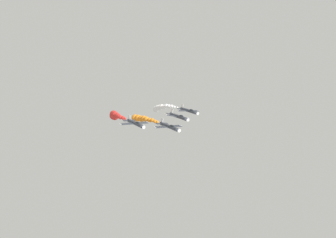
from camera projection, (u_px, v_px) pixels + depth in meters
The scene contains 7 objects.
airplane_lead at pixel (169, 126), 99.54m from camera, with size 9.56×10.35×2.45m.
smoke_trail_lead at pixel (141, 119), 112.79m from camera, with size 3.26×14.81×2.93m.
airplane_left_inner at pixel (178, 116), 108.37m from camera, with size 9.35×10.35×3.19m.
airplane_right_inner at pixel (135, 123), 100.30m from camera, with size 9.56×10.35×2.39m.
smoke_trail_right_inner at pixel (115, 115), 126.05m from camera, with size 9.85×28.57×7.19m.
airplane_left_outer at pixel (189, 111), 119.39m from camera, with size 9.54×10.35×2.60m.
smoke_trail_left_outer at pixel (160, 108), 137.81m from camera, with size 3.33×20.41×5.84m.
Camera 1 is at (55.66, 88.23, 127.75)m, focal length 35.47 mm.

